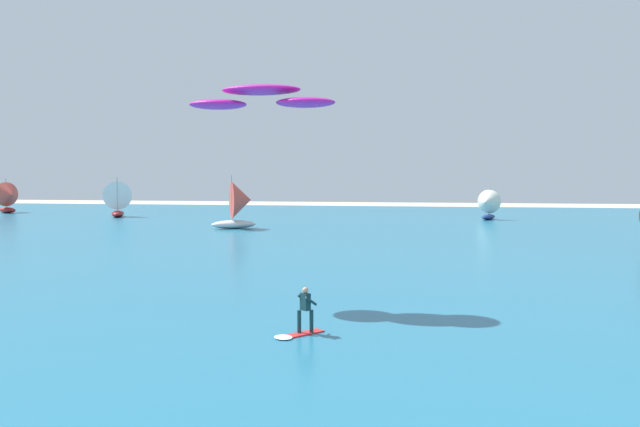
{
  "coord_description": "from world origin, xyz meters",
  "views": [
    {
      "loc": [
        3.08,
        -2.78,
        5.89
      ],
      "look_at": [
        -0.11,
        20.72,
        4.22
      ],
      "focal_mm": 35.24,
      "sensor_mm": 36.0,
      "label": 1
    }
  ],
  "objects_px": {
    "kitesurfer": "(301,318)",
    "sailboat_anchored_offshore": "(487,204)",
    "kite": "(261,98)",
    "sailboat_center_horizon": "(9,197)",
    "sailboat_outermost": "(118,198)",
    "sailboat_far_right": "(240,204)"
  },
  "relations": [
    {
      "from": "kitesurfer",
      "to": "sailboat_far_right",
      "type": "bearing_deg",
      "value": 107.96
    },
    {
      "from": "sailboat_outermost",
      "to": "sailboat_center_horizon",
      "type": "relative_size",
      "value": 1.06
    },
    {
      "from": "kitesurfer",
      "to": "sailboat_anchored_offshore",
      "type": "bearing_deg",
      "value": 76.12
    },
    {
      "from": "sailboat_outermost",
      "to": "sailboat_far_right",
      "type": "height_order",
      "value": "sailboat_far_right"
    },
    {
      "from": "kite",
      "to": "sailboat_center_horizon",
      "type": "xyz_separation_m",
      "value": [
        -46.25,
        50.76,
        -6.72
      ]
    },
    {
      "from": "sailboat_far_right",
      "to": "sailboat_anchored_offshore",
      "type": "xyz_separation_m",
      "value": [
        25.45,
        14.03,
        -0.62
      ]
    },
    {
      "from": "sailboat_outermost",
      "to": "sailboat_anchored_offshore",
      "type": "xyz_separation_m",
      "value": [
        44.44,
        0.75,
        -0.45
      ]
    },
    {
      "from": "kite",
      "to": "sailboat_center_horizon",
      "type": "relative_size",
      "value": 1.43
    },
    {
      "from": "sailboat_center_horizon",
      "to": "sailboat_anchored_offshore",
      "type": "relative_size",
      "value": 1.19
    },
    {
      "from": "kite",
      "to": "sailboat_anchored_offshore",
      "type": "distance_m",
      "value": 50.4
    },
    {
      "from": "sailboat_center_horizon",
      "to": "sailboat_far_right",
      "type": "xyz_separation_m",
      "value": [
        36.33,
        -17.36,
        0.29
      ]
    },
    {
      "from": "sailboat_outermost",
      "to": "sailboat_far_right",
      "type": "distance_m",
      "value": 23.18
    },
    {
      "from": "sailboat_outermost",
      "to": "kite",
      "type": "bearing_deg",
      "value": -58.23
    },
    {
      "from": "kite",
      "to": "sailboat_outermost",
      "type": "xyz_separation_m",
      "value": [
        -28.91,
        46.68,
        -6.6
      ]
    },
    {
      "from": "kite",
      "to": "sailboat_center_horizon",
      "type": "bearing_deg",
      "value": 132.34
    },
    {
      "from": "sailboat_outermost",
      "to": "sailboat_center_horizon",
      "type": "xyz_separation_m",
      "value": [
        -17.34,
        4.08,
        -0.12
      ]
    },
    {
      "from": "sailboat_far_right",
      "to": "sailboat_center_horizon",
      "type": "bearing_deg",
      "value": 154.45
    },
    {
      "from": "sailboat_center_horizon",
      "to": "sailboat_anchored_offshore",
      "type": "height_order",
      "value": "sailboat_center_horizon"
    },
    {
      "from": "sailboat_center_horizon",
      "to": "kitesurfer",
      "type": "bearing_deg",
      "value": -48.85
    },
    {
      "from": "sailboat_center_horizon",
      "to": "kite",
      "type": "bearing_deg",
      "value": -47.66
    },
    {
      "from": "kite",
      "to": "sailboat_center_horizon",
      "type": "height_order",
      "value": "kite"
    },
    {
      "from": "kite",
      "to": "sailboat_anchored_offshore",
      "type": "bearing_deg",
      "value": 71.87
    }
  ]
}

